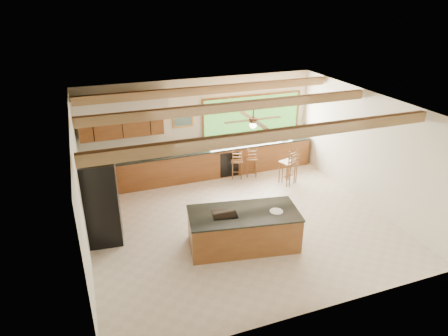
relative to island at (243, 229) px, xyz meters
name	(u,v)px	position (x,y,z in m)	size (l,w,h in m)	color
ground	(240,223)	(0.30, 0.90, -0.43)	(7.20, 7.20, 0.00)	beige
room_shell	(225,132)	(0.13, 1.55, 1.79)	(7.27, 6.54, 3.02)	silver
counter_run	(182,171)	(-0.52, 3.42, 0.04)	(7.12, 3.10, 1.24)	brown
island	(243,229)	(0.00, 0.00, 0.00)	(2.61, 1.55, 0.87)	brown
refrigerator	(101,202)	(-2.92, 1.30, 0.57)	(0.85, 0.83, 2.00)	black
bar_stool_a	(238,162)	(1.19, 3.30, 0.14)	(0.44, 0.44, 0.95)	brown
bar_stool_b	(252,159)	(1.68, 3.29, 0.14)	(0.44, 0.44, 0.96)	brown
bar_stool_c	(289,164)	(2.46, 2.44, 0.24)	(0.51, 0.51, 1.12)	brown
bar_stool_d	(291,165)	(2.54, 2.44, 0.19)	(0.48, 0.48, 1.04)	brown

